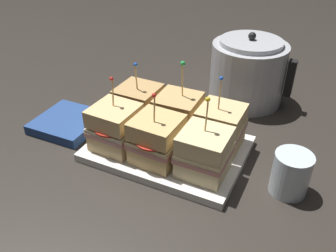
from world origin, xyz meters
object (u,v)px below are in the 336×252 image
object	(u,v)px
serving_platter	(168,148)
sandwich_front_center	(157,140)
kettle_steel	(248,72)
sandwich_front_left	(115,127)
sandwich_back_right	(220,127)
sandwich_back_center	(178,116)
sandwich_front_right	(204,153)
napkin_stack	(68,122)
drinking_glass	(291,174)
sandwich_back_left	(139,106)

from	to	relation	value
serving_platter	sandwich_front_center	world-z (taller)	sandwich_front_center
kettle_steel	sandwich_front_left	bearing A→B (deg)	-117.55
serving_platter	kettle_steel	world-z (taller)	kettle_steel
serving_platter	sandwich_back_right	world-z (taller)	sandwich_back_right
sandwich_front_center	kettle_steel	size ratio (longest dim) A/B	0.72
sandwich_back_center	sandwich_front_center	bearing A→B (deg)	-90.52
sandwich_front_left	sandwich_back_right	distance (m)	0.23
sandwich_back_right	sandwich_back_center	bearing A→B (deg)	-179.88
sandwich_front_left	sandwich_back_center	bearing A→B (deg)	44.94
sandwich_front_left	sandwich_front_center	size ratio (longest dim) A/B	1.02
sandwich_front_right	kettle_steel	distance (m)	0.36
sandwich_back_right	napkin_stack	bearing A→B (deg)	-169.72
sandwich_front_right	sandwich_back_right	world-z (taller)	sandwich_back_right
sandwich_front_left	drinking_glass	distance (m)	0.37
drinking_glass	sandwich_front_center	bearing A→B (deg)	-171.03
sandwich_front_right	sandwich_back_center	distance (m)	0.14
serving_platter	sandwich_back_center	world-z (taller)	sandwich_back_center
sandwich_front_left	sandwich_front_right	size ratio (longest dim) A/B	0.99
sandwich_back_center	sandwich_back_right	world-z (taller)	sandwich_back_center
sandwich_front_left	sandwich_back_right	world-z (taller)	sandwich_back_right
sandwich_back_right	napkin_stack	xyz separation A→B (m)	(-0.37, -0.07, -0.05)
sandwich_back_left	kettle_steel	distance (m)	0.32
kettle_steel	drinking_glass	bearing A→B (deg)	-61.32
sandwich_back_center	sandwich_front_left	bearing A→B (deg)	-135.06
sandwich_back_center	kettle_steel	distance (m)	0.28
sandwich_front_right	drinking_glass	world-z (taller)	sandwich_front_right
sandwich_front_right	napkin_stack	xyz separation A→B (m)	(-0.37, 0.03, -0.05)
drinking_glass	serving_platter	bearing A→B (deg)	177.70
sandwich_front_center	kettle_steel	world-z (taller)	kettle_steel
sandwich_back_right	kettle_steel	bearing A→B (deg)	92.89
sandwich_back_center	kettle_steel	bearing A→B (deg)	71.57
serving_platter	sandwich_front_left	distance (m)	0.13
sandwich_back_center	serving_platter	bearing A→B (deg)	-90.88
sandwich_front_center	napkin_stack	xyz separation A→B (m)	(-0.27, 0.04, -0.05)
kettle_steel	sandwich_front_right	bearing A→B (deg)	-87.68
sandwich_back_center	drinking_glass	bearing A→B (deg)	-13.32
sandwich_front_left	sandwich_front_right	distance (m)	0.20
sandwich_back_left	sandwich_back_center	size ratio (longest dim) A/B	0.91
sandwich_front_right	napkin_stack	bearing A→B (deg)	174.85
serving_platter	sandwich_front_center	bearing A→B (deg)	-90.16
kettle_steel	sandwich_back_center	bearing A→B (deg)	-108.43
sandwich_front_right	kettle_steel	bearing A→B (deg)	92.32
sandwich_back_right	kettle_steel	distance (m)	0.26
kettle_steel	napkin_stack	world-z (taller)	kettle_steel
sandwich_front_left	serving_platter	bearing A→B (deg)	26.42
serving_platter	sandwich_back_right	xyz separation A→B (m)	(0.10, 0.05, 0.06)
serving_platter	drinking_glass	size ratio (longest dim) A/B	3.89
serving_platter	drinking_glass	world-z (taller)	drinking_glass
sandwich_front_center	sandwich_back_center	xyz separation A→B (m)	(0.00, 0.10, 0.00)
sandwich_front_center	sandwich_back_right	size ratio (longest dim) A/B	0.95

